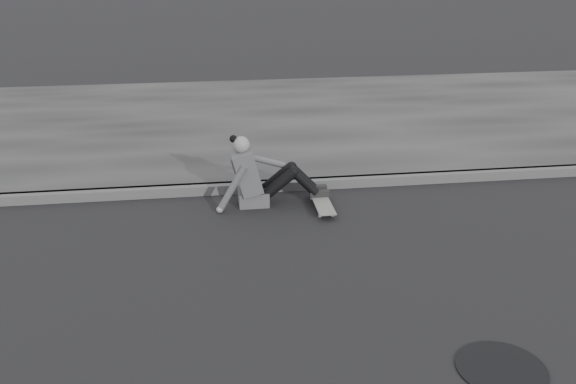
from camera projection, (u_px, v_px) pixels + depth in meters
name	position (u px, v px, depth m)	size (l,w,h in m)	color
ground	(332.00, 293.00, 5.90)	(80.00, 80.00, 0.00)	black
curb	(292.00, 185.00, 8.24)	(24.00, 0.16, 0.12)	#4F4F4F
sidewalk	(267.00, 121.00, 11.01)	(24.00, 6.00, 0.12)	#323232
manhole	(501.00, 368.00, 4.87)	(0.69, 0.69, 0.01)	black
skateboard	(322.00, 203.00, 7.67)	(0.20, 0.78, 0.09)	#9E9E99
seated_woman	(258.00, 176.00, 7.69)	(1.38, 0.46, 0.88)	#4E4E51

